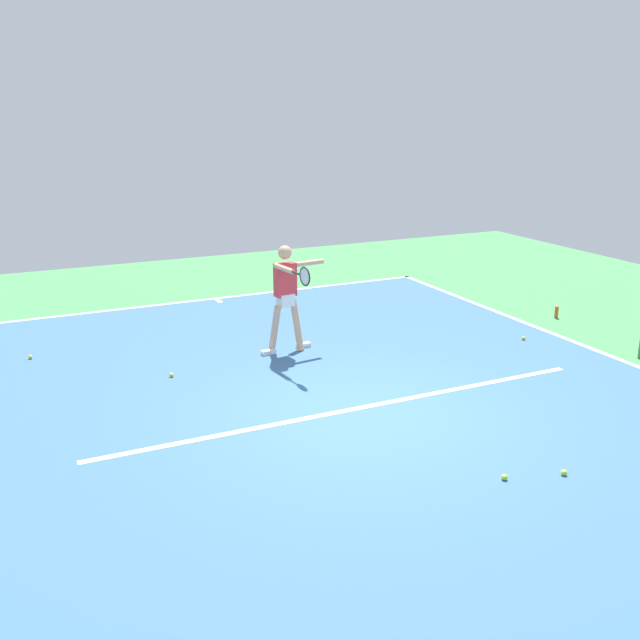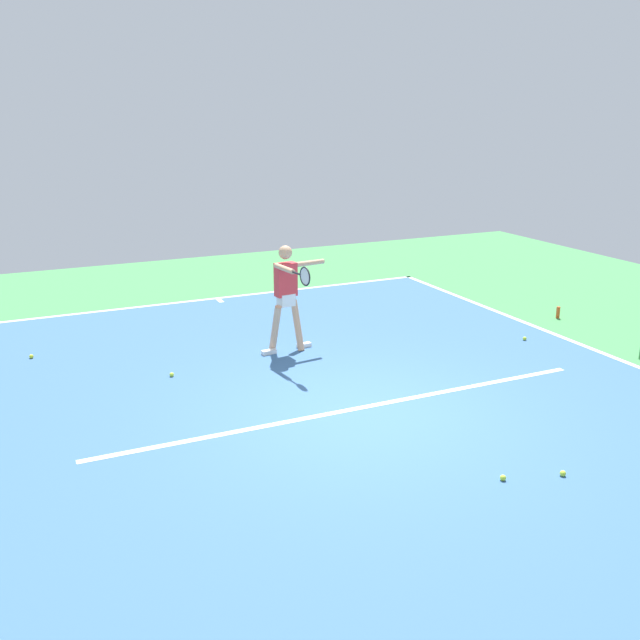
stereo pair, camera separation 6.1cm
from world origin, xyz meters
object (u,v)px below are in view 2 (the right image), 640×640
object	(u,v)px
tennis_ball_near_player	(31,356)
water_bottle	(558,312)
tennis_player	(287,292)
tennis_ball_far_corner	(503,478)
tennis_ball_centre_court	(172,375)
tennis_ball_near_service_line	(563,473)
tennis_ball_by_sideline	(525,339)

from	to	relation	value
tennis_ball_near_player	water_bottle	size ratio (longest dim) A/B	0.30
tennis_player	tennis_ball_near_player	xyz separation A→B (m)	(3.84, -1.39, -0.97)
tennis_player	water_bottle	world-z (taller)	tennis_player
tennis_ball_near_player	tennis_ball_far_corner	world-z (taller)	same
tennis_player	tennis_ball_centre_court	world-z (taller)	tennis_player
tennis_ball_near_player	tennis_ball_far_corner	xyz separation A→B (m)	(-4.32, 6.26, 0.00)
tennis_player	tennis_ball_centre_court	distance (m)	2.26
tennis_ball_near_player	tennis_player	bearing A→B (deg)	160.12
tennis_ball_near_player	tennis_ball_near_service_line	size ratio (longest dim) A/B	1.00
tennis_ball_far_corner	tennis_ball_near_service_line	bearing A→B (deg)	163.25
water_bottle	tennis_ball_by_sideline	bearing A→B (deg)	28.72
tennis_ball_near_service_line	tennis_ball_far_corner	world-z (taller)	same
tennis_ball_near_service_line	tennis_ball_centre_court	bearing A→B (deg)	-56.40
tennis_player	tennis_ball_near_service_line	bearing A→B (deg)	95.67
tennis_ball_near_player	water_bottle	distance (m)	9.38
tennis_ball_near_service_line	tennis_ball_far_corner	xyz separation A→B (m)	(0.65, -0.20, 0.00)
tennis_ball_far_corner	tennis_ball_centre_court	bearing A→B (deg)	-61.20
tennis_player	tennis_ball_far_corner	size ratio (longest dim) A/B	26.71
tennis_ball_by_sideline	water_bottle	distance (m)	1.68
tennis_ball_centre_court	tennis_ball_near_player	bearing A→B (deg)	-43.34
tennis_ball_by_sideline	tennis_ball_centre_court	bearing A→B (deg)	-8.06
tennis_ball_far_corner	water_bottle	bearing A→B (deg)	-137.39
tennis_ball_far_corner	tennis_ball_by_sideline	bearing A→B (deg)	-132.78
tennis_ball_by_sideline	water_bottle	size ratio (longest dim) A/B	0.30
tennis_ball_near_service_line	water_bottle	bearing A→B (deg)	-132.09
tennis_ball_by_sideline	water_bottle	world-z (taller)	water_bottle
tennis_player	tennis_ball_near_player	bearing A→B (deg)	-26.81
tennis_player	tennis_ball_near_player	world-z (taller)	tennis_player
tennis_ball_near_player	water_bottle	xyz separation A→B (m)	(-9.21, 1.76, 0.08)
tennis_player	tennis_ball_far_corner	xyz separation A→B (m)	(-0.48, 4.87, -0.97)
tennis_player	tennis_ball_near_service_line	size ratio (longest dim) A/B	26.71
tennis_ball_near_player	water_bottle	world-z (taller)	water_bottle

